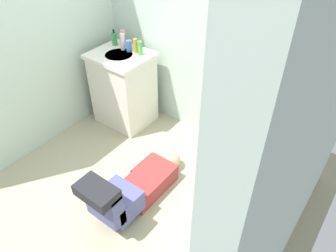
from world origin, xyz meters
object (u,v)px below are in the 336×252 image
(faucet, at_px, (129,44))
(toiletry_bag, at_px, (293,108))
(tissue_box, at_px, (274,102))
(bottle_amber, at_px, (135,46))
(soap_dispenser, at_px, (114,39))
(bottle_white, at_px, (122,42))
(paper_towel_roll, at_px, (213,176))
(toilet, at_px, (265,150))
(bottle_pink, at_px, (123,38))
(bottle_green, at_px, (140,48))
(person_plumber, at_px, (134,188))
(bottle_blue, at_px, (129,46))
(vanity_cabinet, at_px, (124,88))

(faucet, distance_m, toiletry_bag, 1.72)
(tissue_box, bearing_deg, bottle_amber, -178.79)
(toiletry_bag, distance_m, soap_dispenser, 1.91)
(bottle_white, relative_size, paper_towel_roll, 0.75)
(toilet, distance_m, paper_towel_roll, 0.51)
(bottle_pink, distance_m, bottle_green, 0.28)
(soap_dispenser, bearing_deg, bottle_amber, -2.24)
(person_plumber, distance_m, bottle_green, 1.36)
(toiletry_bag, bearing_deg, bottle_amber, -178.91)
(tissue_box, height_order, bottle_blue, bottle_blue)
(vanity_cabinet, distance_m, person_plumber, 1.22)
(tissue_box, relative_size, bottle_green, 1.57)
(toiletry_bag, height_order, bottle_white, bottle_white)
(person_plumber, relative_size, tissue_box, 4.84)
(faucet, distance_m, bottle_amber, 0.12)
(soap_dispenser, xyz_separation_m, bottle_white, (0.15, -0.03, 0.02))
(person_plumber, height_order, bottle_blue, bottle_blue)
(bottle_pink, bearing_deg, paper_towel_roll, -16.81)
(bottle_blue, bearing_deg, faucet, 130.61)
(faucet, distance_m, bottle_pink, 0.10)
(soap_dispenser, relative_size, bottle_green, 1.18)
(soap_dispenser, distance_m, bottle_blue, 0.22)
(bottle_blue, height_order, paper_towel_roll, bottle_blue)
(toilet, xyz_separation_m, bottle_pink, (-1.70, 0.10, 0.54))
(vanity_cabinet, xyz_separation_m, paper_towel_roll, (1.31, -0.27, -0.30))
(vanity_cabinet, relative_size, bottle_white, 4.71)
(vanity_cabinet, relative_size, bottle_green, 5.83)
(vanity_cabinet, relative_size, toiletry_bag, 6.61)
(bottle_white, relative_size, bottle_green, 1.24)
(vanity_cabinet, height_order, soap_dispenser, soap_dispenser)
(toilet, xyz_separation_m, bottle_green, (-1.43, 0.06, 0.52))
(bottle_amber, bearing_deg, paper_towel_roll, -17.61)
(toiletry_bag, xyz_separation_m, bottle_blue, (-1.68, -0.04, 0.07))
(toilet, height_order, paper_towel_roll, toilet)
(tissue_box, distance_m, bottle_white, 1.61)
(bottle_pink, distance_m, bottle_white, 0.09)
(bottle_white, height_order, bottle_blue, bottle_white)
(person_plumber, xyz_separation_m, paper_towel_roll, (0.44, 0.56, -0.06))
(toiletry_bag, height_order, bottle_pink, bottle_pink)
(soap_dispenser, xyz_separation_m, bottle_green, (0.37, -0.01, 0.00))
(toilet, distance_m, bottle_green, 1.53)
(soap_dispenser, bearing_deg, tissue_box, 0.61)
(bottle_pink, distance_m, paper_towel_roll, 1.67)
(toilet, height_order, bottle_green, bottle_green)
(toiletry_bag, height_order, paper_towel_roll, toiletry_bag)
(person_plumber, distance_m, bottle_white, 1.48)
(toilet, relative_size, bottle_green, 5.34)
(toilet, distance_m, tissue_box, 0.44)
(paper_towel_roll, bearing_deg, bottle_pink, 163.19)
(bottle_amber, bearing_deg, soap_dispenser, 177.76)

